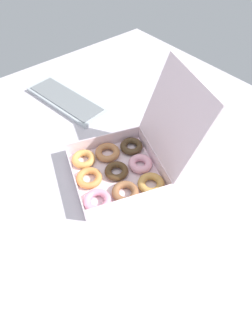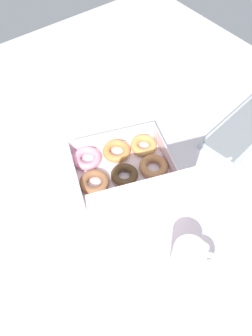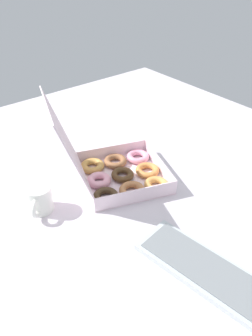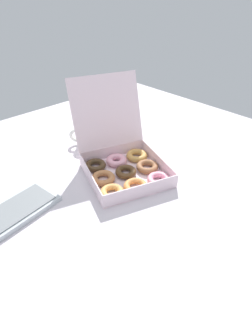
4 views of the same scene
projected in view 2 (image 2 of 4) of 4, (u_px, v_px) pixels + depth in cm
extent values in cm
cube|color=silver|center=(117.00, 177.00, 105.57)|extent=(180.00, 180.00, 2.00)
cube|color=white|center=(125.00, 177.00, 104.18)|extent=(38.49, 38.49, 0.40)
cube|color=white|center=(169.00, 160.00, 104.32)|extent=(10.62, 28.38, 5.62)
cube|color=white|center=(78.00, 183.00, 99.17)|extent=(10.62, 28.38, 5.62)
cube|color=white|center=(112.00, 137.00, 110.08)|extent=(27.63, 10.34, 5.62)
cube|color=white|center=(140.00, 212.00, 93.41)|extent=(27.63, 10.34, 5.62)
cube|color=white|center=(149.00, 195.00, 76.84)|extent=(31.61, 19.51, 28.64)
torus|color=#DA9C51|center=(144.00, 145.00, 109.98)|extent=(12.47, 12.47, 2.51)
torus|color=#DB8B46|center=(116.00, 151.00, 108.51)|extent=(11.23, 11.23, 2.40)
torus|color=pink|center=(87.00, 158.00, 106.67)|extent=(12.16, 12.16, 2.46)
torus|color=#B27345|center=(154.00, 167.00, 104.72)|extent=(13.28, 13.28, 2.55)
torus|color=#4E341B|center=(124.00, 175.00, 102.81)|extent=(9.38, 9.38, 2.46)
torus|color=#94603C|center=(94.00, 182.00, 101.23)|extent=(11.30, 11.30, 2.49)
torus|color=#44301C|center=(165.00, 191.00, 99.22)|extent=(11.08, 11.08, 2.53)
torus|color=#EBA2B5|center=(135.00, 199.00, 97.62)|extent=(9.68, 9.68, 2.79)
torus|color=tan|center=(103.00, 208.00, 95.89)|extent=(11.10, 11.10, 2.72)
cube|color=#B4BDC3|center=(249.00, 124.00, 116.75)|extent=(43.51, 20.16, 1.80)
cube|color=gray|center=(250.00, 122.00, 115.87)|extent=(39.86, 17.43, 0.40)
cylinder|color=white|center=(188.00, 257.00, 84.03)|extent=(8.46, 8.46, 9.31)
torus|color=white|center=(205.00, 258.00, 83.83)|extent=(6.06, 5.59, 6.74)
cylinder|color=black|center=(190.00, 253.00, 81.62)|extent=(7.44, 7.44, 0.56)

